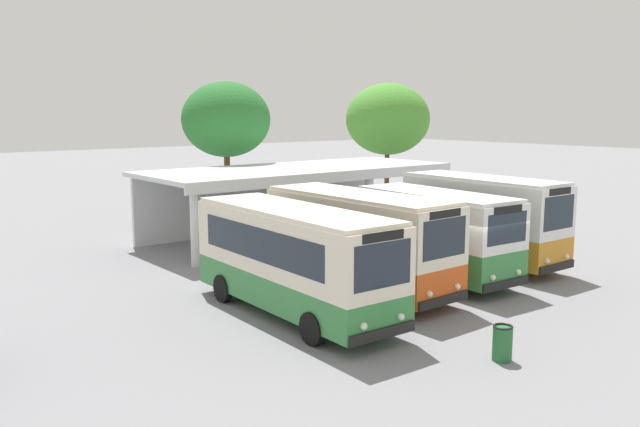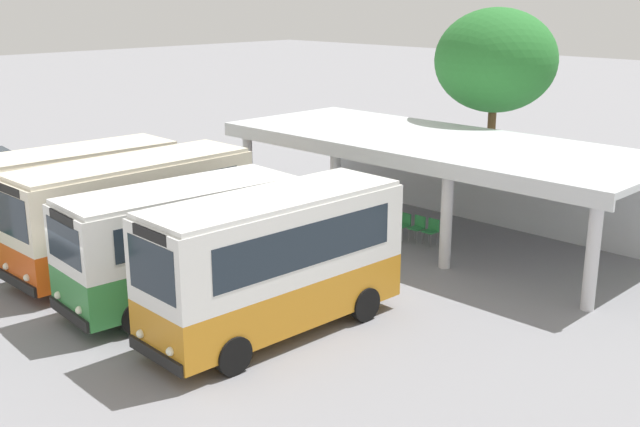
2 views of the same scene
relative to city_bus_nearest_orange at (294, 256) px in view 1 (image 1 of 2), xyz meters
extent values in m
plane|color=gray|center=(6.14, -1.94, -1.80)|extent=(180.00, 180.00, 0.00)
cylinder|color=black|center=(1.00, -2.47, -1.35)|extent=(0.25, 0.91, 0.90)
cylinder|color=black|center=(-1.19, -2.38, -1.35)|extent=(0.25, 0.91, 0.90)
cylinder|color=black|center=(1.19, 2.41, -1.35)|extent=(0.25, 0.91, 0.90)
cylinder|color=black|center=(-1.00, 2.50, -1.35)|extent=(0.25, 0.91, 0.90)
cube|color=#337F3D|center=(0.00, 0.01, -0.94)|extent=(2.60, 7.96, 0.95)
cube|color=beige|center=(0.00, 0.01, 0.43)|extent=(2.60, 7.96, 1.79)
cube|color=beige|center=(0.00, 0.01, 1.39)|extent=(2.52, 7.72, 0.12)
cube|color=black|center=(-0.15, -3.95, -1.28)|extent=(2.18, 0.18, 0.28)
cube|color=#1E2833|center=(-0.15, -3.91, 0.48)|extent=(1.88, 0.12, 1.17)
cube|color=black|center=(-0.15, -3.91, 1.21)|extent=(1.38, 0.10, 0.24)
cube|color=#1E2833|center=(1.14, 0.07, 0.48)|extent=(0.28, 6.30, 0.99)
cube|color=#1E2833|center=(-1.13, 0.16, 0.48)|extent=(0.28, 6.30, 0.99)
sphere|color=#EAEACC|center=(0.48, -3.97, -0.97)|extent=(0.20, 0.20, 0.20)
sphere|color=#EAEACC|center=(-0.78, -3.92, -0.97)|extent=(0.20, 0.20, 0.20)
cylinder|color=black|center=(4.37, -1.56, -1.35)|extent=(0.23, 0.90, 0.90)
cylinder|color=black|center=(2.18, -1.57, -1.35)|extent=(0.23, 0.90, 0.90)
cylinder|color=black|center=(4.34, 3.06, -1.35)|extent=(0.23, 0.90, 0.90)
cylinder|color=black|center=(2.15, 3.05, -1.35)|extent=(0.23, 0.90, 0.90)
cube|color=#D14C14|center=(3.26, 0.74, -0.88)|extent=(2.34, 7.46, 1.07)
cube|color=beige|center=(3.26, 0.74, 0.55)|extent=(2.34, 7.46, 1.79)
cube|color=beige|center=(3.26, 0.74, 1.50)|extent=(2.27, 7.24, 0.12)
cube|color=black|center=(3.28, -3.01, -1.28)|extent=(2.18, 0.11, 0.28)
cube|color=#1E2833|center=(3.28, -2.97, 0.60)|extent=(1.88, 0.06, 1.16)
cube|color=black|center=(3.28, -2.97, 1.32)|extent=(1.38, 0.06, 0.24)
cube|color=#1E2833|center=(4.40, 0.85, 0.60)|extent=(0.08, 5.96, 0.98)
cube|color=#1E2833|center=(2.12, 0.84, 0.60)|extent=(0.08, 5.96, 0.98)
sphere|color=#EAEACC|center=(3.91, -3.00, -0.97)|extent=(0.20, 0.20, 0.20)
sphere|color=#EAEACC|center=(2.65, -3.00, -0.97)|extent=(0.20, 0.20, 0.20)
cylinder|color=black|center=(7.45, -1.88, -1.35)|extent=(0.29, 0.91, 0.90)
cylinder|color=black|center=(5.29, -1.72, -1.35)|extent=(0.29, 0.91, 0.90)
cylinder|color=black|center=(7.75, 2.12, -1.35)|extent=(0.29, 0.91, 0.90)
cylinder|color=black|center=(5.59, 2.28, -1.35)|extent=(0.29, 0.91, 0.90)
cube|color=#337F3D|center=(6.52, 0.20, -0.84)|extent=(2.74, 6.62, 1.15)
cube|color=silver|center=(6.52, 0.20, 0.51)|extent=(2.74, 6.62, 1.55)
cube|color=silver|center=(6.52, 0.20, 1.34)|extent=(2.66, 6.42, 0.12)
cube|color=black|center=(6.28, -3.06, -1.28)|extent=(2.16, 0.26, 0.28)
cube|color=#1E2833|center=(6.28, -3.01, 0.56)|extent=(1.86, 0.19, 1.01)
cube|color=black|center=(6.28, -3.01, 1.16)|extent=(1.36, 0.15, 0.24)
cube|color=#1E2833|center=(7.65, 0.22, 0.56)|extent=(0.42, 5.17, 0.85)
cube|color=#1E2833|center=(5.41, 0.38, 0.56)|extent=(0.42, 5.17, 0.85)
sphere|color=#EAEACC|center=(6.90, -3.09, -0.97)|extent=(0.20, 0.20, 0.20)
sphere|color=#EAEACC|center=(5.66, -3.00, -0.97)|extent=(0.20, 0.20, 0.20)
cylinder|color=black|center=(10.76, -1.53, -1.35)|extent=(0.25, 0.91, 0.90)
cylinder|color=black|center=(8.68, -1.47, -1.35)|extent=(0.25, 0.91, 0.90)
cylinder|color=black|center=(10.88, 2.67, -1.35)|extent=(0.25, 0.91, 0.90)
cylinder|color=black|center=(8.80, 2.73, -1.35)|extent=(0.25, 0.91, 0.90)
cube|color=orange|center=(9.78, 0.60, -0.85)|extent=(2.39, 6.84, 1.14)
cube|color=silver|center=(9.78, 0.60, 0.65)|extent=(2.39, 6.84, 1.86)
cube|color=silver|center=(9.78, 0.60, 1.64)|extent=(2.31, 6.63, 0.12)
cube|color=black|center=(9.68, -2.82, -1.28)|extent=(2.08, 0.16, 0.28)
cube|color=#1E2833|center=(9.68, -2.77, 0.70)|extent=(1.79, 0.10, 1.21)
cube|color=black|center=(9.68, -2.77, 1.46)|extent=(1.31, 0.09, 0.24)
cube|color=#1E2833|center=(10.86, 0.67, 0.70)|extent=(0.20, 5.42, 1.02)
cube|color=#1E2833|center=(8.70, 0.73, 0.70)|extent=(0.20, 5.42, 1.02)
sphere|color=#EAEACC|center=(10.28, -2.83, -0.97)|extent=(0.20, 0.20, 0.20)
sphere|color=#EAEACC|center=(9.08, -2.79, -0.97)|extent=(0.20, 0.20, 0.20)
cylinder|color=silver|center=(0.65, 7.38, -0.20)|extent=(0.36, 0.36, 3.20)
cylinder|color=silver|center=(5.30, 7.38, -0.20)|extent=(0.36, 0.36, 3.20)
cylinder|color=silver|center=(9.94, 7.38, -0.20)|extent=(0.36, 0.36, 3.20)
cylinder|color=silver|center=(14.58, 7.38, -0.20)|extent=(0.36, 0.36, 3.20)
cube|color=silver|center=(7.62, 12.43, -0.20)|extent=(14.73, 0.20, 3.20)
cube|color=silver|center=(7.62, 9.80, 1.50)|extent=(15.23, 5.95, 0.20)
cube|color=silver|center=(7.62, 6.88, 1.26)|extent=(15.23, 0.10, 0.28)
cylinder|color=slate|center=(6.79, 8.64, -1.58)|extent=(0.03, 0.03, 0.44)
cylinder|color=slate|center=(6.44, 8.64, -1.58)|extent=(0.03, 0.03, 0.44)
cylinder|color=slate|center=(6.80, 8.99, -1.58)|extent=(0.03, 0.03, 0.44)
cylinder|color=slate|center=(6.45, 8.99, -1.58)|extent=(0.03, 0.03, 0.44)
cube|color=#2D8C47|center=(6.62, 8.81, -1.34)|extent=(0.45, 0.45, 0.04)
cube|color=#2D8C47|center=(6.62, 9.01, -1.14)|extent=(0.44, 0.05, 0.40)
cylinder|color=slate|center=(7.35, 8.55, -1.58)|extent=(0.03, 0.03, 0.44)
cylinder|color=slate|center=(6.99, 8.56, -1.58)|extent=(0.03, 0.03, 0.44)
cylinder|color=slate|center=(7.35, 8.90, -1.58)|extent=(0.03, 0.03, 0.44)
cylinder|color=slate|center=(7.00, 8.91, -1.58)|extent=(0.03, 0.03, 0.44)
cube|color=#2D8C47|center=(7.17, 8.73, -1.34)|extent=(0.45, 0.45, 0.04)
cube|color=#2D8C47|center=(7.18, 8.93, -1.14)|extent=(0.44, 0.05, 0.40)
cylinder|color=slate|center=(7.90, 8.63, -1.58)|extent=(0.03, 0.03, 0.44)
cylinder|color=slate|center=(7.55, 8.64, -1.58)|extent=(0.03, 0.03, 0.44)
cylinder|color=slate|center=(7.90, 8.98, -1.58)|extent=(0.03, 0.03, 0.44)
cylinder|color=slate|center=(7.55, 8.99, -1.58)|extent=(0.03, 0.03, 0.44)
cube|color=#2D8C47|center=(7.73, 8.81, -1.34)|extent=(0.45, 0.45, 0.04)
cube|color=#2D8C47|center=(7.73, 9.01, -1.14)|extent=(0.44, 0.05, 0.40)
cylinder|color=slate|center=(8.45, 8.66, -1.58)|extent=(0.03, 0.03, 0.44)
cylinder|color=slate|center=(8.10, 8.67, -1.58)|extent=(0.03, 0.03, 0.44)
cylinder|color=slate|center=(8.46, 9.02, -1.58)|extent=(0.03, 0.03, 0.44)
cylinder|color=slate|center=(8.11, 9.02, -1.58)|extent=(0.03, 0.03, 0.44)
cube|color=#2D8C47|center=(8.28, 8.84, -1.34)|extent=(0.45, 0.45, 0.04)
cube|color=#2D8C47|center=(8.28, 9.04, -1.14)|extent=(0.44, 0.05, 0.40)
cylinder|color=brown|center=(6.62, 14.84, 0.15)|extent=(0.32, 0.32, 3.89)
ellipsoid|color=#28722D|center=(6.62, 14.84, 3.84)|extent=(4.66, 4.66, 3.96)
cylinder|color=brown|center=(19.79, 16.08, -0.08)|extent=(0.32, 0.32, 3.44)
ellipsoid|color=#4C9933|center=(19.79, 16.08, 3.74)|extent=(5.59, 5.59, 4.75)
cylinder|color=#266633|center=(1.78, -6.16, -1.37)|extent=(0.48, 0.48, 0.85)
torus|color=black|center=(1.78, -6.16, -0.93)|extent=(0.49, 0.49, 0.06)
camera|label=1|loc=(-11.33, -15.27, 4.29)|focal=36.66mm
camera|label=2|loc=(22.89, -11.02, 6.26)|focal=43.07mm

